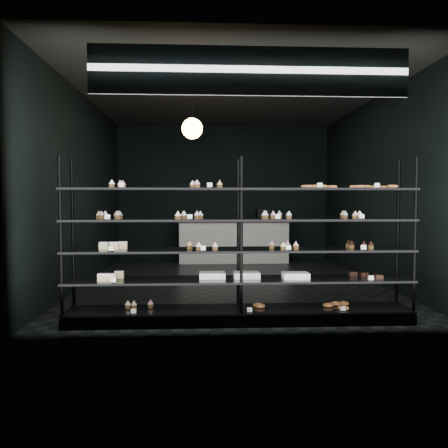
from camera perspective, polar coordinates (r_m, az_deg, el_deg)
name	(u,v)px	position (r m, az deg, el deg)	size (l,w,h in m)	color
room	(232,190)	(7.49, 1.00, 4.47)	(5.01, 6.01, 3.20)	black
display_shelf	(237,269)	(5.10, 1.76, -5.85)	(4.00, 0.50, 1.91)	black
signage	(250,71)	(4.76, 3.47, 19.29)	(3.30, 0.05, 0.50)	#0C143F
pendant_lamp	(192,128)	(6.40, -4.18, 12.35)	(0.30, 0.30, 0.88)	black
service_counter	(234,240)	(10.04, 1.30, -2.14)	(2.56, 0.65, 1.23)	white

